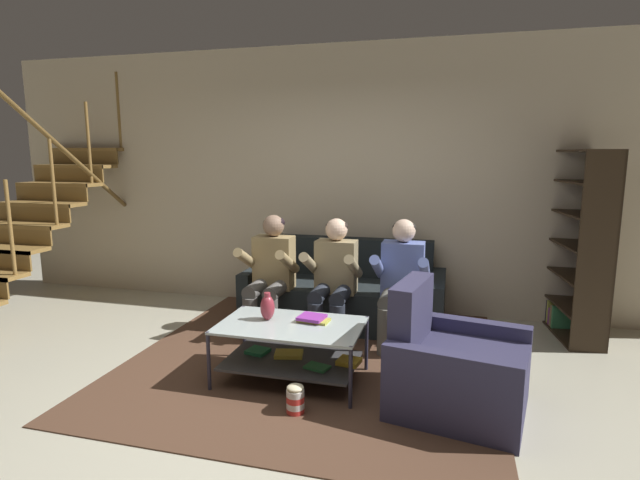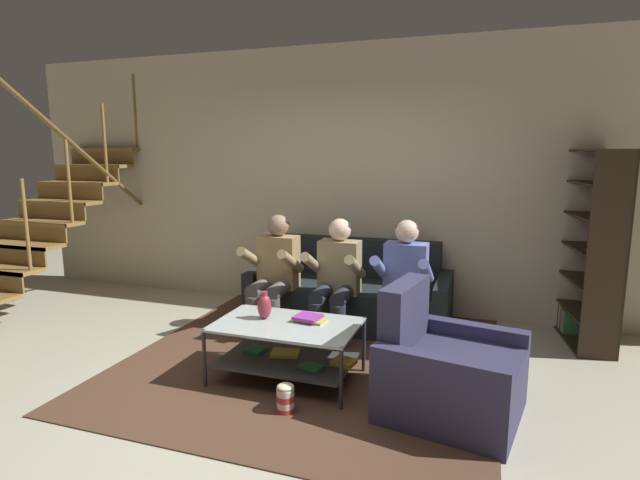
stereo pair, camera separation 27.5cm
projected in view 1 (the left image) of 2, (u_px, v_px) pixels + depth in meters
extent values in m
plane|color=#B9B59E|center=(269.00, 407.00, 3.46)|extent=(16.80, 16.80, 0.00)
cube|color=beige|center=(345.00, 180.00, 5.55)|extent=(8.40, 0.12, 2.90)
cube|color=olive|center=(2.00, 248.00, 5.09)|extent=(0.97, 0.28, 0.04)
cube|color=olive|center=(23.00, 225.00, 5.32)|extent=(0.97, 0.28, 0.04)
cube|color=brown|center=(13.00, 234.00, 5.21)|extent=(0.97, 0.02, 0.20)
cube|color=olive|center=(42.00, 204.00, 5.56)|extent=(0.97, 0.28, 0.04)
cube|color=brown|center=(33.00, 212.00, 5.45)|extent=(0.97, 0.02, 0.20)
cube|color=olive|center=(59.00, 184.00, 5.79)|extent=(0.97, 0.28, 0.04)
cube|color=brown|center=(51.00, 192.00, 5.68)|extent=(0.97, 0.02, 0.20)
cube|color=olive|center=(76.00, 166.00, 6.03)|extent=(0.97, 0.28, 0.04)
cube|color=brown|center=(68.00, 173.00, 5.92)|extent=(0.97, 0.02, 0.20)
cube|color=olive|center=(91.00, 150.00, 6.27)|extent=(0.97, 0.28, 0.04)
cube|color=brown|center=(84.00, 156.00, 6.15)|extent=(0.97, 0.02, 0.20)
cylinder|color=olive|center=(10.00, 228.00, 4.66)|extent=(0.04, 0.04, 0.90)
cylinder|color=olive|center=(53.00, 181.00, 5.13)|extent=(0.04, 0.04, 0.90)
cylinder|color=olive|center=(89.00, 143.00, 5.60)|extent=(0.04, 0.04, 0.90)
cylinder|color=olive|center=(119.00, 110.00, 6.07)|extent=(0.04, 0.04, 0.90)
cylinder|color=brown|center=(49.00, 137.00, 5.05)|extent=(0.05, 2.30, 1.65)
cube|color=black|center=(344.00, 303.00, 5.16)|extent=(1.76, 0.88, 0.43)
cube|color=black|center=(351.00, 257.00, 5.43)|extent=(1.76, 0.18, 0.41)
cube|color=black|center=(259.00, 291.00, 5.39)|extent=(0.13, 0.88, 0.55)
cube|color=black|center=(437.00, 304.00, 4.91)|extent=(0.13, 0.88, 0.55)
cylinder|color=#555350|center=(250.00, 320.00, 4.64)|extent=(0.14, 0.14, 0.43)
cylinder|color=#555350|center=(271.00, 322.00, 4.59)|extent=(0.14, 0.14, 0.43)
cylinder|color=#555350|center=(257.00, 288.00, 4.76)|extent=(0.14, 0.42, 0.14)
cylinder|color=#555350|center=(277.00, 290.00, 4.71)|extent=(0.14, 0.42, 0.14)
cube|color=#978053|center=(274.00, 262.00, 4.90)|extent=(0.38, 0.22, 0.52)
cylinder|color=#978053|center=(247.00, 260.00, 4.77)|extent=(0.09, 0.49, 0.31)
cylinder|color=#978053|center=(288.00, 262.00, 4.67)|extent=(0.09, 0.49, 0.31)
sphere|color=#8D6D58|center=(273.00, 226.00, 4.84)|extent=(0.21, 0.21, 0.21)
ellipsoid|color=black|center=(274.00, 223.00, 4.85)|extent=(0.21, 0.21, 0.13)
cylinder|color=#252A35|center=(315.00, 326.00, 4.48)|extent=(0.14, 0.14, 0.43)
cylinder|color=#252A35|center=(337.00, 328.00, 4.43)|extent=(0.14, 0.14, 0.43)
cylinder|color=#252A35|center=(320.00, 293.00, 4.60)|extent=(0.14, 0.42, 0.14)
cylinder|color=#252A35|center=(342.00, 295.00, 4.55)|extent=(0.14, 0.42, 0.14)
cube|color=#93825C|center=(336.00, 267.00, 4.74)|extent=(0.38, 0.22, 0.50)
cylinder|color=#93825C|center=(310.00, 264.00, 4.61)|extent=(0.09, 0.49, 0.31)
cylinder|color=#93825C|center=(354.00, 267.00, 4.51)|extent=(0.09, 0.49, 0.31)
sphere|color=beige|center=(336.00, 230.00, 4.68)|extent=(0.21, 0.21, 0.21)
ellipsoid|color=black|center=(337.00, 226.00, 4.69)|extent=(0.21, 0.21, 0.13)
cylinder|color=#5A5950|center=(385.00, 332.00, 4.32)|extent=(0.14, 0.14, 0.43)
cylinder|color=#5A5950|center=(408.00, 334.00, 4.27)|extent=(0.14, 0.14, 0.43)
cylinder|color=#5A5950|center=(388.00, 298.00, 4.44)|extent=(0.14, 0.42, 0.14)
cylinder|color=#5A5950|center=(411.00, 300.00, 4.39)|extent=(0.14, 0.42, 0.14)
cube|color=#6172B8|center=(403.00, 270.00, 4.58)|extent=(0.38, 0.22, 0.52)
cylinder|color=#6172B8|center=(378.00, 267.00, 4.45)|extent=(0.09, 0.49, 0.31)
cylinder|color=#6172B8|center=(424.00, 270.00, 4.35)|extent=(0.09, 0.49, 0.31)
sphere|color=beige|center=(404.00, 231.00, 4.52)|extent=(0.21, 0.21, 0.21)
ellipsoid|color=black|center=(404.00, 228.00, 4.53)|extent=(0.21, 0.21, 0.13)
cube|color=#AABAB9|center=(291.00, 325.00, 3.80)|extent=(1.09, 0.67, 0.02)
cube|color=#38373A|center=(291.00, 361.00, 3.85)|extent=(1.00, 0.62, 0.02)
cylinder|color=#2B2A3A|center=(209.00, 362.00, 3.66)|extent=(0.03, 0.03, 0.46)
cylinder|color=#2B2A3A|center=(351.00, 378.00, 3.39)|extent=(0.03, 0.03, 0.46)
cylinder|color=#2B2A3A|center=(244.00, 332.00, 4.28)|extent=(0.03, 0.03, 0.46)
cylinder|color=#2B2A3A|center=(366.00, 344.00, 4.01)|extent=(0.03, 0.03, 0.46)
cube|color=#288550|center=(258.00, 351.00, 3.98)|extent=(0.19, 0.18, 0.03)
cube|color=gold|center=(289.00, 354.00, 3.92)|extent=(0.25, 0.20, 0.03)
cube|color=#348546|center=(317.00, 367.00, 3.69)|extent=(0.20, 0.16, 0.02)
cube|color=gold|center=(349.00, 361.00, 3.77)|extent=(0.19, 0.18, 0.03)
cube|color=#513626|center=(319.00, 351.00, 4.44)|extent=(3.01, 3.42, 0.01)
cube|color=#635453|center=(319.00, 350.00, 4.44)|extent=(1.66, 1.88, 0.00)
ellipsoid|color=maroon|center=(267.00, 308.00, 3.88)|extent=(0.11, 0.11, 0.20)
cylinder|color=maroon|center=(267.00, 295.00, 3.86)|extent=(0.05, 0.05, 0.04)
cube|color=gold|center=(314.00, 320.00, 3.85)|extent=(0.25, 0.16, 0.02)
cube|color=purple|center=(312.00, 317.00, 3.86)|extent=(0.22, 0.20, 0.02)
cube|color=#2E2216|center=(561.00, 237.00, 5.16)|extent=(0.32, 0.06, 1.77)
cube|color=#2E2216|center=(597.00, 254.00, 4.26)|extent=(0.32, 0.06, 1.77)
cube|color=#2E2216|center=(595.00, 245.00, 4.69)|extent=(0.13, 0.93, 1.77)
cube|color=#2E2216|center=(570.00, 333.00, 4.86)|extent=(0.43, 0.93, 0.02)
cube|color=#2E2216|center=(572.00, 305.00, 4.81)|extent=(0.43, 0.93, 0.02)
cube|color=#2E2216|center=(575.00, 275.00, 4.76)|extent=(0.43, 0.93, 0.02)
cube|color=#2E2216|center=(578.00, 245.00, 4.71)|extent=(0.43, 0.93, 0.02)
cube|color=#2E2216|center=(580.00, 214.00, 4.66)|extent=(0.43, 0.93, 0.02)
cube|color=#2E2216|center=(583.00, 182.00, 4.61)|extent=(0.43, 0.93, 0.02)
cube|color=#2E2216|center=(586.00, 151.00, 4.56)|extent=(0.43, 0.93, 0.02)
cube|color=teal|center=(556.00, 308.00, 5.24)|extent=(0.27, 0.09, 0.23)
cube|color=#823A94|center=(556.00, 312.00, 5.20)|extent=(0.23, 0.06, 0.17)
cube|color=#232235|center=(560.00, 311.00, 5.15)|extent=(0.29, 0.07, 0.22)
cube|color=#AFB648|center=(559.00, 312.00, 5.10)|extent=(0.24, 0.07, 0.24)
cube|color=#843393|center=(563.00, 317.00, 5.06)|extent=(0.29, 0.07, 0.17)
cube|color=#927450|center=(562.00, 316.00, 5.00)|extent=(0.23, 0.08, 0.21)
cube|color=#3A8953|center=(566.00, 317.00, 4.95)|extent=(0.28, 0.07, 0.23)
cube|color=#32304D|center=(459.00, 379.00, 3.40)|extent=(0.95, 0.74, 0.44)
cube|color=#32304D|center=(411.00, 311.00, 3.47)|extent=(0.27, 0.61, 0.43)
cube|color=#32304D|center=(449.00, 394.00, 3.08)|extent=(0.86, 0.27, 0.54)
cube|color=#32304D|center=(468.00, 354.00, 3.70)|extent=(0.86, 0.27, 0.54)
cylinder|color=red|center=(295.00, 411.00, 3.37)|extent=(0.12, 0.12, 0.04)
cylinder|color=white|center=(295.00, 405.00, 3.36)|extent=(0.12, 0.12, 0.04)
cylinder|color=red|center=(295.00, 399.00, 3.36)|extent=(0.12, 0.12, 0.04)
cylinder|color=white|center=(295.00, 393.00, 3.35)|extent=(0.12, 0.12, 0.04)
ellipsoid|color=beige|center=(295.00, 388.00, 3.34)|extent=(0.12, 0.12, 0.04)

